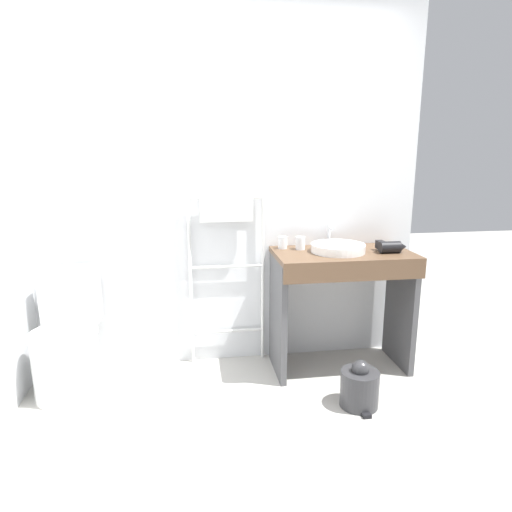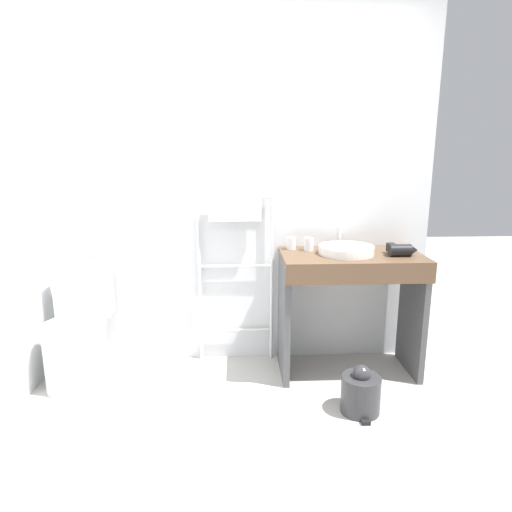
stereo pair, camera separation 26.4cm
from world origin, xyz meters
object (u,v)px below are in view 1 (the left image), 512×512
at_px(trash_bin, 360,387).
at_px(toilet, 67,346).
at_px(hair_dryer, 391,247).
at_px(sink_basin, 338,248).
at_px(towel_radiator, 227,241).
at_px(cup_near_wall, 283,243).
at_px(cup_near_edge, 300,243).

bearing_deg(trash_bin, toilet, 165.66).
bearing_deg(hair_dryer, sink_basin, 169.37).
distance_m(sink_basin, trash_bin, 0.92).
distance_m(toilet, sink_basin, 1.90).
xyz_separation_m(towel_radiator, cup_near_wall, (0.39, -0.05, -0.01)).
bearing_deg(hair_dryer, toilet, 179.80).
relative_size(toilet, sink_basin, 2.16).
bearing_deg(toilet, sink_basin, 1.83).
height_order(sink_basin, cup_near_edge, cup_near_edge).
distance_m(toilet, cup_near_wall, 1.59).
height_order(toilet, towel_radiator, towel_radiator).
xyz_separation_m(cup_near_edge, hair_dryer, (0.58, -0.18, -0.00)).
bearing_deg(trash_bin, cup_near_wall, 117.00).
distance_m(cup_near_wall, cup_near_edge, 0.13).
bearing_deg(towel_radiator, trash_bin, -44.82).
bearing_deg(trash_bin, cup_near_edge, 110.06).
height_order(sink_basin, trash_bin, sink_basin).
distance_m(hair_dryer, trash_bin, 0.96).
height_order(hair_dryer, trash_bin, hair_dryer).
height_order(towel_radiator, trash_bin, towel_radiator).
xyz_separation_m(cup_near_wall, hair_dryer, (0.70, -0.23, -0.00)).
xyz_separation_m(hair_dryer, trash_bin, (-0.35, -0.45, -0.77)).
relative_size(cup_near_wall, cup_near_edge, 0.96).
bearing_deg(trash_bin, hair_dryer, 52.18).
xyz_separation_m(cup_near_edge, trash_bin, (0.23, -0.64, -0.78)).
bearing_deg(toilet, cup_near_wall, 8.74).
distance_m(toilet, cup_near_edge, 1.69).
bearing_deg(sink_basin, trash_bin, -90.32).
bearing_deg(hair_dryer, cup_near_wall, 161.75).
bearing_deg(cup_near_edge, cup_near_wall, 157.61).
distance_m(toilet, hair_dryer, 2.23).
bearing_deg(cup_near_edge, toilet, -173.62).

